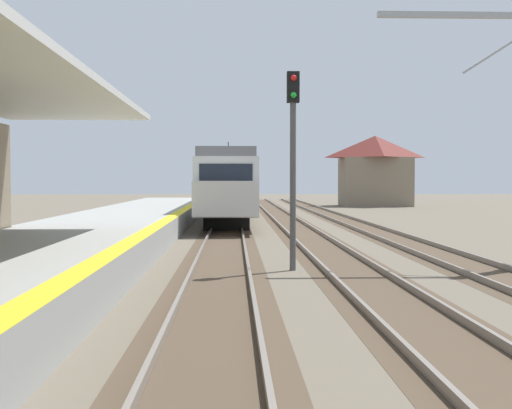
{
  "coord_description": "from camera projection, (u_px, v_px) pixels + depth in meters",
  "views": [
    {
      "loc": [
        2.24,
        1.06,
        2.38
      ],
      "look_at": [
        2.49,
        8.6,
        2.1
      ],
      "focal_mm": 46.05,
      "sensor_mm": 36.0,
      "label": 1
    }
  ],
  "objects": [
    {
      "name": "track_pair_nearest_platform",
      "position": [
        222.0,
        260.0,
        19.0
      ],
      "size": [
        2.34,
        120.0,
        0.16
      ],
      "color": "#4C3D2D",
      "rests_on": "ground"
    },
    {
      "name": "rail_signal_post",
      "position": [
        293.0,
        149.0,
        17.14
      ],
      "size": [
        0.32,
        0.34,
        5.2
      ],
      "color": "#4C4C4C",
      "rests_on": "ground"
    },
    {
      "name": "track_pair_far_side",
      "position": [
        454.0,
        259.0,
        19.23
      ],
      "size": [
        2.34,
        120.0,
        0.16
      ],
      "color": "#4C3D2D",
      "rests_on": "ground"
    },
    {
      "name": "station_platform",
      "position": [
        25.0,
        265.0,
        14.84
      ],
      "size": [
        5.0,
        80.0,
        0.91
      ],
      "color": "#999993",
      "rests_on": "ground"
    },
    {
      "name": "approaching_train",
      "position": [
        228.0,
        184.0,
        37.17
      ],
      "size": [
        2.93,
        19.6,
        4.76
      ],
      "color": "silver",
      "rests_on": "ground"
    },
    {
      "name": "distant_trackside_house",
      "position": [
        375.0,
        169.0,
        59.72
      ],
      "size": [
        6.6,
        5.28,
        6.4
      ],
      "color": "#7F705B",
      "rests_on": "ground"
    },
    {
      "name": "track_pair_middle",
      "position": [
        339.0,
        260.0,
        19.11
      ],
      "size": [
        2.34,
        120.0,
        0.16
      ],
      "color": "#4C3D2D",
      "rests_on": "ground"
    }
  ]
}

